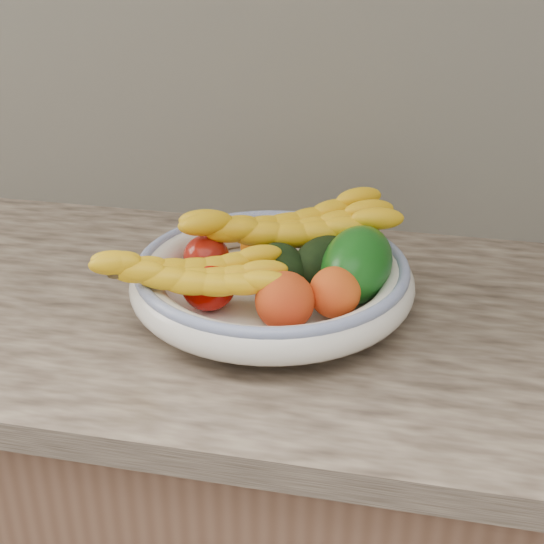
{
  "coord_description": "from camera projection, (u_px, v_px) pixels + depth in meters",
  "views": [
    {
      "loc": [
        0.19,
        0.75,
        1.43
      ],
      "look_at": [
        0.0,
        1.66,
        0.96
      ],
      "focal_mm": 50.0,
      "sensor_mm": 36.0,
      "label": 1
    }
  ],
  "objects": [
    {
      "name": "tomato_left",
      "position": [
        206.0,
        256.0,
        1.08
      ],
      "size": [
        0.08,
        0.08,
        0.06
      ],
      "primitive_type": "ellipsoid",
      "rotation": [
        0.0,
        0.0,
        -0.37
      ],
      "color": "#9D180E",
      "rests_on": "fruit_bowl"
    },
    {
      "name": "avocado_center",
      "position": [
        282.0,
        267.0,
        1.04
      ],
      "size": [
        0.11,
        0.11,
        0.06
      ],
      "primitive_type": "ellipsoid",
      "rotation": [
        0.0,
        0.0,
        0.67
      ],
      "color": "black",
      "rests_on": "fruit_bowl"
    },
    {
      "name": "banana_bunch_front",
      "position": [
        190.0,
        279.0,
        0.97
      ],
      "size": [
        0.28,
        0.19,
        0.07
      ],
      "primitive_type": null,
      "rotation": [
        0.0,
        0.0,
        0.33
      ],
      "color": "yellow",
      "rests_on": "fruit_bowl"
    },
    {
      "name": "fruit_bowl",
      "position": [
        272.0,
        279.0,
        1.04
      ],
      "size": [
        0.39,
        0.39,
        0.08
      ],
      "color": "white",
      "rests_on": "kitchen_counter"
    },
    {
      "name": "peach_front",
      "position": [
        285.0,
        301.0,
        0.95
      ],
      "size": [
        0.09,
        0.09,
        0.08
      ],
      "primitive_type": "ellipsoid",
      "rotation": [
        0.0,
        0.0,
        0.18
      ],
      "color": "orange",
      "rests_on": "fruit_bowl"
    },
    {
      "name": "peach_right",
      "position": [
        335.0,
        292.0,
        0.97
      ],
      "size": [
        0.09,
        0.09,
        0.07
      ],
      "primitive_type": "ellipsoid",
      "rotation": [
        0.0,
        0.0,
        -0.38
      ],
      "color": "orange",
      "rests_on": "fruit_bowl"
    },
    {
      "name": "clementine_back_left",
      "position": [
        257.0,
        247.0,
        1.12
      ],
      "size": [
        0.06,
        0.06,
        0.05
      ],
      "primitive_type": "ellipsoid",
      "rotation": [
        0.0,
        0.0,
        0.21
      ],
      "color": "orange",
      "rests_on": "fruit_bowl"
    },
    {
      "name": "banana_bunch_back",
      "position": [
        289.0,
        233.0,
        1.09
      ],
      "size": [
        0.35,
        0.25,
        0.09
      ],
      "primitive_type": null,
      "rotation": [
        0.0,
        0.0,
        0.43
      ],
      "color": "yellow",
      "rests_on": "fruit_bowl"
    },
    {
      "name": "tomato_near_left",
      "position": [
        209.0,
        286.0,
        0.99
      ],
      "size": [
        0.09,
        0.09,
        0.06
      ],
      "primitive_type": "ellipsoid",
      "rotation": [
        0.0,
        0.0,
        0.28
      ],
      "color": "#AE0801",
      "rests_on": "fruit_bowl"
    },
    {
      "name": "clementine_back_right",
      "position": [
        319.0,
        245.0,
        1.13
      ],
      "size": [
        0.06,
        0.06,
        0.05
      ],
      "primitive_type": "ellipsoid",
      "rotation": [
        0.0,
        0.0,
        0.15
      ],
      "color": "#DB5F04",
      "rests_on": "fruit_bowl"
    },
    {
      "name": "green_mango",
      "position": [
        357.0,
        265.0,
        1.02
      ],
      "size": [
        0.14,
        0.16,
        0.13
      ],
      "primitive_type": "ellipsoid",
      "rotation": [
        0.0,
        0.31,
        -0.12
      ],
      "color": "#0E4B0F",
      "rests_on": "fruit_bowl"
    },
    {
      "name": "kitchen_counter",
      "position": [
        275.0,
        527.0,
        1.28
      ],
      "size": [
        2.44,
        0.66,
        1.4
      ],
      "color": "brown",
      "rests_on": "ground"
    },
    {
      "name": "avocado_right",
      "position": [
        324.0,
        264.0,
        1.05
      ],
      "size": [
        0.12,
        0.13,
        0.08
      ],
      "primitive_type": "ellipsoid",
      "rotation": [
        0.0,
        0.0,
        -0.5
      ],
      "color": "black",
      "rests_on": "fruit_bowl"
    }
  ]
}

